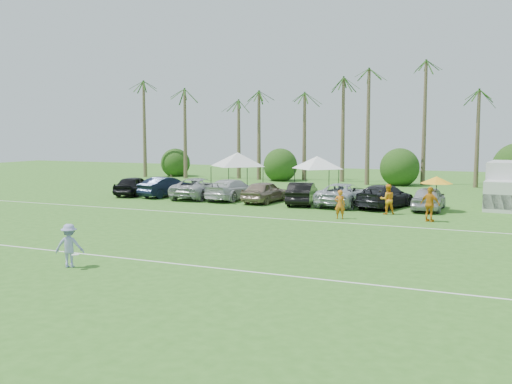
% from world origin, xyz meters
% --- Properties ---
extents(ground, '(120.00, 120.00, 0.00)m').
position_xyz_m(ground, '(0.00, 0.00, 0.00)').
color(ground, '#356D20').
rests_on(ground, ground).
extents(field_lines, '(80.00, 12.10, 0.01)m').
position_xyz_m(field_lines, '(0.00, 8.00, 0.01)').
color(field_lines, white).
rests_on(field_lines, ground).
extents(palm_tree_0, '(2.40, 2.40, 8.90)m').
position_xyz_m(palm_tree_0, '(-22.00, 38.00, 7.48)').
color(palm_tree_0, brown).
rests_on(palm_tree_0, ground).
extents(palm_tree_1, '(2.40, 2.40, 9.90)m').
position_xyz_m(palm_tree_1, '(-17.00, 38.00, 8.35)').
color(palm_tree_1, brown).
rests_on(palm_tree_1, ground).
extents(palm_tree_2, '(2.40, 2.40, 10.90)m').
position_xyz_m(palm_tree_2, '(-12.00, 38.00, 9.21)').
color(palm_tree_2, brown).
rests_on(palm_tree_2, ground).
extents(palm_tree_3, '(2.40, 2.40, 11.90)m').
position_xyz_m(palm_tree_3, '(-8.00, 38.00, 10.06)').
color(palm_tree_3, brown).
rests_on(palm_tree_3, ground).
extents(palm_tree_4, '(2.40, 2.40, 8.90)m').
position_xyz_m(palm_tree_4, '(-4.00, 38.00, 7.48)').
color(palm_tree_4, brown).
rests_on(palm_tree_4, ground).
extents(palm_tree_5, '(2.40, 2.40, 9.90)m').
position_xyz_m(palm_tree_5, '(0.00, 38.00, 8.35)').
color(palm_tree_5, brown).
rests_on(palm_tree_5, ground).
extents(palm_tree_6, '(2.40, 2.40, 10.90)m').
position_xyz_m(palm_tree_6, '(4.00, 38.00, 9.21)').
color(palm_tree_6, brown).
rests_on(palm_tree_6, ground).
extents(palm_tree_7, '(2.40, 2.40, 11.90)m').
position_xyz_m(palm_tree_7, '(8.00, 38.00, 10.06)').
color(palm_tree_7, brown).
rests_on(palm_tree_7, ground).
extents(palm_tree_8, '(2.40, 2.40, 8.90)m').
position_xyz_m(palm_tree_8, '(13.00, 38.00, 7.48)').
color(palm_tree_8, brown).
rests_on(palm_tree_8, ground).
extents(bush_tree_0, '(4.00, 4.00, 4.00)m').
position_xyz_m(bush_tree_0, '(-19.00, 39.00, 1.80)').
color(bush_tree_0, brown).
rests_on(bush_tree_0, ground).
extents(bush_tree_1, '(4.00, 4.00, 4.00)m').
position_xyz_m(bush_tree_1, '(-6.00, 39.00, 1.80)').
color(bush_tree_1, brown).
rests_on(bush_tree_1, ground).
extents(bush_tree_2, '(4.00, 4.00, 4.00)m').
position_xyz_m(bush_tree_2, '(6.00, 39.00, 1.80)').
color(bush_tree_2, brown).
rests_on(bush_tree_2, ground).
extents(sideline_player_a, '(0.69, 0.54, 1.66)m').
position_xyz_m(sideline_player_a, '(6.39, 15.39, 0.83)').
color(sideline_player_a, orange).
rests_on(sideline_player_a, ground).
extents(sideline_player_b, '(1.09, 0.98, 1.82)m').
position_xyz_m(sideline_player_b, '(8.54, 18.31, 0.91)').
color(sideline_player_b, orange).
rests_on(sideline_player_b, ground).
extents(sideline_player_c, '(1.23, 0.86, 1.95)m').
position_xyz_m(sideline_player_c, '(11.24, 16.36, 0.97)').
color(sideline_player_c, orange).
rests_on(sideline_player_c, ground).
extents(box_truck, '(2.73, 6.00, 3.00)m').
position_xyz_m(box_truck, '(15.09, 24.45, 1.61)').
color(box_truck, silver).
rests_on(box_truck, ground).
extents(canopy_tent_left, '(4.80, 4.80, 3.89)m').
position_xyz_m(canopy_tent_left, '(-4.68, 25.06, 3.33)').
color(canopy_tent_left, black).
rests_on(canopy_tent_left, ground).
extents(canopy_tent_right, '(4.35, 4.35, 3.52)m').
position_xyz_m(canopy_tent_right, '(1.12, 27.79, 3.02)').
color(canopy_tent_right, black).
rests_on(canopy_tent_right, ground).
extents(market_umbrella, '(1.98, 1.98, 2.21)m').
position_xyz_m(market_umbrella, '(11.09, 20.75, 1.98)').
color(market_umbrella, black).
rests_on(market_umbrella, ground).
extents(frisbee_player, '(1.19, 0.97, 1.61)m').
position_xyz_m(frisbee_player, '(0.41, -0.00, 0.80)').
color(frisbee_player, '#9396D1').
rests_on(frisbee_player, ground).
extents(parked_car_0, '(2.50, 4.70, 1.52)m').
position_xyz_m(parked_car_0, '(-11.57, 20.75, 0.76)').
color(parked_car_0, black).
rests_on(parked_car_0, ground).
extents(parked_car_1, '(2.70, 4.88, 1.52)m').
position_xyz_m(parked_car_1, '(-8.80, 21.04, 0.76)').
color(parked_car_1, black).
rests_on(parked_car_1, ground).
extents(parked_car_2, '(2.82, 5.61, 1.52)m').
position_xyz_m(parked_car_2, '(-6.03, 21.09, 0.76)').
color(parked_car_2, '#A5A7AA').
rests_on(parked_car_2, ground).
extents(parked_car_3, '(2.57, 5.41, 1.52)m').
position_xyz_m(parked_car_3, '(-3.26, 21.18, 0.76)').
color(parked_car_3, silver).
rests_on(parked_car_3, ground).
extents(parked_car_4, '(2.22, 4.62, 1.52)m').
position_xyz_m(parked_car_4, '(-0.49, 20.72, 0.76)').
color(parked_car_4, gray).
rests_on(parked_car_4, ground).
extents(parked_car_5, '(2.44, 4.84, 1.52)m').
position_xyz_m(parked_car_5, '(2.28, 20.75, 0.76)').
color(parked_car_5, black).
rests_on(parked_car_5, ground).
extents(parked_car_6, '(2.87, 5.63, 1.52)m').
position_xyz_m(parked_car_6, '(5.06, 21.18, 0.76)').
color(parked_car_6, '#AEB4BB').
rests_on(parked_car_6, ground).
extents(parked_car_7, '(3.49, 5.63, 1.52)m').
position_xyz_m(parked_car_7, '(7.83, 21.22, 0.76)').
color(parked_car_7, black).
rests_on(parked_car_7, ground).
extents(parked_car_8, '(1.84, 4.49, 1.52)m').
position_xyz_m(parked_car_8, '(10.60, 21.17, 0.76)').
color(parked_car_8, '#B0B0B8').
rests_on(parked_car_8, ground).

